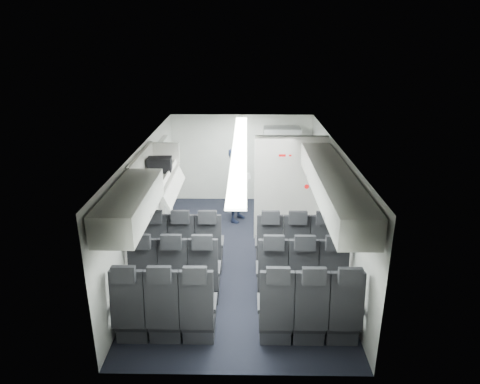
{
  "coord_description": "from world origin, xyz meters",
  "views": [
    {
      "loc": [
        0.12,
        -7.16,
        3.96
      ],
      "look_at": [
        0.0,
        0.4,
        1.15
      ],
      "focal_mm": 32.0,
      "sensor_mm": 36.0,
      "label": 1
    }
  ],
  "objects_px": {
    "seat_row_front": "(239,251)",
    "boarding_door": "(165,182)",
    "seat_row_rear": "(237,314)",
    "flight_attendant": "(237,185)",
    "galley_unit": "(281,167)",
    "seat_row_mid": "(238,278)",
    "carry_on_bag": "(160,165)"
  },
  "relations": [
    {
      "from": "seat_row_rear",
      "to": "seat_row_mid",
      "type": "bearing_deg",
      "value": 90.0
    },
    {
      "from": "seat_row_rear",
      "to": "flight_attendant",
      "type": "relative_size",
      "value": 2.0
    },
    {
      "from": "galley_unit",
      "to": "seat_row_rear",
      "type": "bearing_deg",
      "value": -100.65
    },
    {
      "from": "seat_row_mid",
      "to": "seat_row_rear",
      "type": "relative_size",
      "value": 1.0
    },
    {
      "from": "seat_row_mid",
      "to": "flight_attendant",
      "type": "distance_m",
      "value": 3.16
    },
    {
      "from": "seat_row_mid",
      "to": "boarding_door",
      "type": "height_order",
      "value": "boarding_door"
    },
    {
      "from": "galley_unit",
      "to": "carry_on_bag",
      "type": "relative_size",
      "value": 4.61
    },
    {
      "from": "seat_row_mid",
      "to": "seat_row_rear",
      "type": "xyz_separation_m",
      "value": [
        0.0,
        -0.9,
        0.0
      ]
    },
    {
      "from": "seat_row_front",
      "to": "carry_on_bag",
      "type": "height_order",
      "value": "carry_on_bag"
    },
    {
      "from": "boarding_door",
      "to": "flight_attendant",
      "type": "height_order",
      "value": "boarding_door"
    },
    {
      "from": "galley_unit",
      "to": "boarding_door",
      "type": "distance_m",
      "value": 2.84
    },
    {
      "from": "boarding_door",
      "to": "carry_on_bag",
      "type": "bearing_deg",
      "value": -81.29
    },
    {
      "from": "seat_row_front",
      "to": "boarding_door",
      "type": "xyz_separation_m",
      "value": [
        -1.64,
        2.09,
        0.55
      ]
    },
    {
      "from": "boarding_door",
      "to": "carry_on_bag",
      "type": "xyz_separation_m",
      "value": [
        0.24,
        -1.56,
        0.85
      ]
    },
    {
      "from": "seat_row_front",
      "to": "seat_row_rear",
      "type": "xyz_separation_m",
      "value": [
        0.0,
        -1.8,
        0.0
      ]
    },
    {
      "from": "seat_row_front",
      "to": "flight_attendant",
      "type": "bearing_deg",
      "value": 91.95
    },
    {
      "from": "galley_unit",
      "to": "seat_row_mid",
      "type": "bearing_deg",
      "value": -102.88
    },
    {
      "from": "seat_row_mid",
      "to": "galley_unit",
      "type": "height_order",
      "value": "galley_unit"
    },
    {
      "from": "seat_row_mid",
      "to": "galley_unit",
      "type": "distance_m",
      "value": 4.3
    },
    {
      "from": "galley_unit",
      "to": "seat_row_front",
      "type": "bearing_deg",
      "value": -106.28
    },
    {
      "from": "flight_attendant",
      "to": "carry_on_bag",
      "type": "bearing_deg",
      "value": 163.75
    },
    {
      "from": "seat_row_front",
      "to": "seat_row_rear",
      "type": "distance_m",
      "value": 1.8
    },
    {
      "from": "seat_row_front",
      "to": "carry_on_bag",
      "type": "xyz_separation_m",
      "value": [
        -1.4,
        0.52,
        1.4
      ]
    },
    {
      "from": "seat_row_front",
      "to": "seat_row_mid",
      "type": "distance_m",
      "value": 0.9
    },
    {
      "from": "seat_row_front",
      "to": "boarding_door",
      "type": "distance_m",
      "value": 2.71
    },
    {
      "from": "seat_row_rear",
      "to": "carry_on_bag",
      "type": "bearing_deg",
      "value": 121.09
    },
    {
      "from": "seat_row_rear",
      "to": "carry_on_bag",
      "type": "xyz_separation_m",
      "value": [
        -1.4,
        2.32,
        1.4
      ]
    },
    {
      "from": "seat_row_front",
      "to": "carry_on_bag",
      "type": "distance_m",
      "value": 2.05
    },
    {
      "from": "seat_row_mid",
      "to": "seat_row_front",
      "type": "bearing_deg",
      "value": 90.0
    },
    {
      "from": "seat_row_rear",
      "to": "carry_on_bag",
      "type": "height_order",
      "value": "carry_on_bag"
    },
    {
      "from": "flight_attendant",
      "to": "seat_row_rear",
      "type": "bearing_deg",
      "value": -157.38
    },
    {
      "from": "seat_row_front",
      "to": "galley_unit",
      "type": "bearing_deg",
      "value": 73.72
    }
  ]
}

